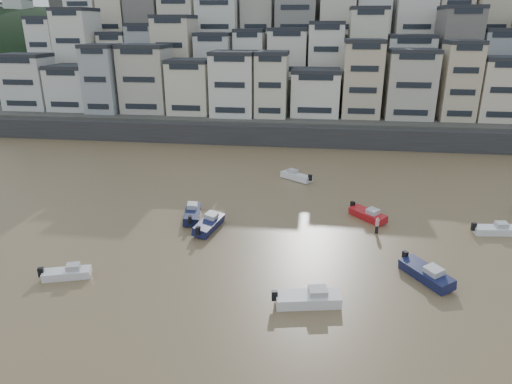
# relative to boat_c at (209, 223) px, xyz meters

# --- Properties ---
(harbor_wall) EXTENTS (140.00, 3.00, 3.50)m
(harbor_wall) POSITION_rel_boat_c_xyz_m (8.71, 36.17, 1.01)
(harbor_wall) COLOR #38383A
(harbor_wall) RESTS_ON ground
(hillside) EXTENTS (141.04, 66.00, 50.00)m
(hillside) POSITION_rel_boat_c_xyz_m (13.44, 76.01, 12.27)
(hillside) COLOR #4C4C47
(hillside) RESTS_ON ground
(headland) EXTENTS (216.00, 135.00, 53.33)m
(headland) POSITION_rel_boat_c_xyz_m (-96.29, 106.16, -0.72)
(headland) COLOR black
(headland) RESTS_ON ground
(boat_c) EXTENTS (2.76, 5.67, 1.48)m
(boat_c) POSITION_rel_boat_c_xyz_m (0.00, 0.00, 0.00)
(boat_c) COLOR #161A45
(boat_c) RESTS_ON ground
(boat_j) EXTENTS (4.49, 2.63, 1.16)m
(boat_j) POSITION_rel_boat_c_xyz_m (-9.71, -11.04, -0.16)
(boat_j) COLOR white
(boat_j) RESTS_ON ground
(boat_d) EXTENTS (4.66, 1.98, 1.23)m
(boat_d) POSITION_rel_boat_c_xyz_m (29.19, 2.86, -0.13)
(boat_d) COLOR white
(boat_d) RESTS_ON ground
(boat_f) EXTENTS (2.79, 5.70, 1.49)m
(boat_f) POSITION_rel_boat_c_xyz_m (-2.50, 2.61, 0.00)
(boat_f) COLOR #13183B
(boat_f) RESTS_ON ground
(boat_a) EXTENTS (5.66, 2.78, 1.48)m
(boat_a) POSITION_rel_boat_c_xyz_m (10.64, -12.33, -0.00)
(boat_a) COLOR white
(boat_a) RESTS_ON ground
(boat_h) EXTENTS (5.00, 4.23, 1.36)m
(boat_h) POSITION_rel_boat_c_xyz_m (8.20, 17.42, -0.06)
(boat_h) COLOR silver
(boat_h) RESTS_ON ground
(boat_b) EXTENTS (4.47, 5.61, 1.50)m
(boat_b) POSITION_rel_boat_c_xyz_m (20.36, -7.28, 0.01)
(boat_b) COLOR #151B43
(boat_b) RESTS_ON ground
(boat_e) EXTENTS (4.49, 4.71, 1.34)m
(boat_e) POSITION_rel_boat_c_xyz_m (16.71, 5.02, -0.07)
(boat_e) COLOR #AC151A
(boat_e) RESTS_ON ground
(person_pink) EXTENTS (0.44, 0.44, 1.74)m
(person_pink) POSITION_rel_boat_c_xyz_m (17.28, 1.45, 0.13)
(person_pink) COLOR #CE919E
(person_pink) RESTS_ON ground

